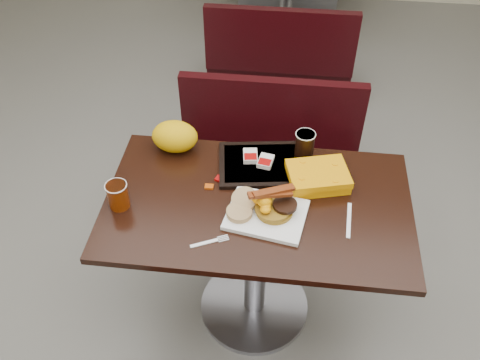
# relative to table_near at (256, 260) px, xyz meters

# --- Properties ---
(floor) EXTENTS (6.00, 7.00, 0.01)m
(floor) POSITION_rel_table_near_xyz_m (0.00, 0.00, -0.38)
(floor) COLOR slate
(floor) RESTS_ON ground
(table_near) EXTENTS (1.20, 0.70, 0.75)m
(table_near) POSITION_rel_table_near_xyz_m (0.00, 0.00, 0.00)
(table_near) COLOR black
(table_near) RESTS_ON floor
(bench_near_n) EXTENTS (1.00, 0.46, 0.72)m
(bench_near_n) POSITION_rel_table_near_xyz_m (0.00, 0.70, -0.02)
(bench_near_n) COLOR black
(bench_near_n) RESTS_ON floor
(bench_far_s) EXTENTS (1.00, 0.46, 0.72)m
(bench_far_s) POSITION_rel_table_near_xyz_m (0.00, 1.90, -0.02)
(bench_far_s) COLOR black
(bench_far_s) RESTS_ON floor
(platter) EXTENTS (0.33, 0.28, 0.02)m
(platter) POSITION_rel_table_near_xyz_m (0.04, -0.07, 0.38)
(platter) COLOR white
(platter) RESTS_ON table_near
(pancake_stack) EXTENTS (0.14, 0.14, 0.03)m
(pancake_stack) POSITION_rel_table_near_xyz_m (0.07, -0.06, 0.41)
(pancake_stack) COLOR #8A6017
(pancake_stack) RESTS_ON platter
(sausage_patty) EXTENTS (0.09, 0.09, 0.01)m
(sausage_patty) POSITION_rel_table_near_xyz_m (0.11, -0.05, 0.43)
(sausage_patty) COLOR black
(sausage_patty) RESTS_ON pancake_stack
(scrambled_eggs) EXTENTS (0.11, 0.10, 0.05)m
(scrambled_eggs) POSITION_rel_table_near_xyz_m (0.03, -0.06, 0.45)
(scrambled_eggs) COLOR #FFB205
(scrambled_eggs) RESTS_ON pancake_stack
(bacon_strips) EXTENTS (0.19, 0.13, 0.01)m
(bacon_strips) POSITION_rel_table_near_xyz_m (0.05, -0.05, 0.48)
(bacon_strips) COLOR #481105
(bacon_strips) RESTS_ON scrambled_eggs
(muffin_bottom) EXTENTS (0.12, 0.12, 0.02)m
(muffin_bottom) POSITION_rel_table_near_xyz_m (-0.06, -0.09, 0.40)
(muffin_bottom) COLOR tan
(muffin_bottom) RESTS_ON platter
(muffin_top) EXTENTS (0.13, 0.13, 0.06)m
(muffin_top) POSITION_rel_table_near_xyz_m (-0.05, -0.03, 0.42)
(muffin_top) COLOR tan
(muffin_top) RESTS_ON platter
(coffee_cup_near) EXTENTS (0.09, 0.09, 0.11)m
(coffee_cup_near) POSITION_rel_table_near_xyz_m (-0.53, -0.08, 0.43)
(coffee_cup_near) COLOR #982F05
(coffee_cup_near) RESTS_ON table_near
(fork) EXTENTS (0.14, 0.08, 0.00)m
(fork) POSITION_rel_table_near_xyz_m (-0.17, -0.23, 0.38)
(fork) COLOR white
(fork) RESTS_ON table_near
(knife) EXTENTS (0.03, 0.18, 0.00)m
(knife) POSITION_rel_table_near_xyz_m (0.35, -0.06, 0.38)
(knife) COLOR white
(knife) RESTS_ON table_near
(condiment_syrup) EXTENTS (0.04, 0.03, 0.01)m
(condiment_syrup) POSITION_rel_table_near_xyz_m (-0.20, 0.06, 0.38)
(condiment_syrup) COLOR #AF3D07
(condiment_syrup) RESTS_ON table_near
(condiment_ketchup) EXTENTS (0.05, 0.04, 0.01)m
(condiment_ketchup) POSITION_rel_table_near_xyz_m (-0.16, 0.11, 0.38)
(condiment_ketchup) COLOR #8C0504
(condiment_ketchup) RESTS_ON table_near
(tray) EXTENTS (0.42, 0.33, 0.02)m
(tray) POSITION_rel_table_near_xyz_m (0.01, 0.21, 0.38)
(tray) COLOR black
(tray) RESTS_ON table_near
(hashbrown_sleeve_left) EXTENTS (0.07, 0.09, 0.02)m
(hashbrown_sleeve_left) POSITION_rel_table_near_xyz_m (-0.05, 0.23, 0.40)
(hashbrown_sleeve_left) COLOR silver
(hashbrown_sleeve_left) RESTS_ON tray
(hashbrown_sleeve_right) EXTENTS (0.07, 0.09, 0.02)m
(hashbrown_sleeve_right) POSITION_rel_table_near_xyz_m (0.01, 0.21, 0.40)
(hashbrown_sleeve_right) COLOR silver
(hashbrown_sleeve_right) RESTS_ON tray
(coffee_cup_far) EXTENTS (0.10, 0.10, 0.11)m
(coffee_cup_far) POSITION_rel_table_near_xyz_m (0.17, 0.29, 0.45)
(coffee_cup_far) COLOR black
(coffee_cup_far) RESTS_ON tray
(clamshell) EXTENTS (0.28, 0.23, 0.06)m
(clamshell) POSITION_rel_table_near_xyz_m (0.23, 0.14, 0.41)
(clamshell) COLOR orange
(clamshell) RESTS_ON table_near
(paper_bag) EXTENTS (0.22, 0.18, 0.14)m
(paper_bag) POSITION_rel_table_near_xyz_m (-0.38, 0.28, 0.44)
(paper_bag) COLOR yellow
(paper_bag) RESTS_ON table_near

